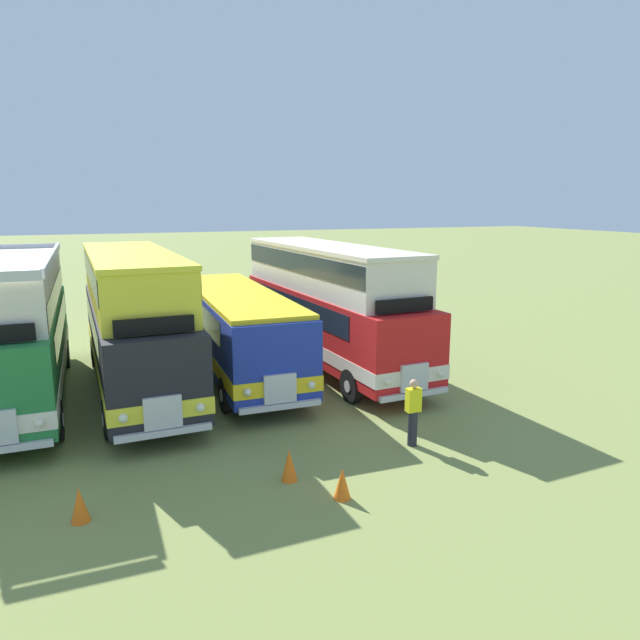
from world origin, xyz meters
The scene contains 9 objects.
ground_plane centered at (0.00, 0.00, 0.00)m, with size 200.00×200.00×0.00m, color olive.
bus_second_in_row centered at (-3.44, 0.18, 2.36)m, with size 2.64×10.73×4.52m.
bus_third_in_row centered at (0.00, -0.11, 2.47)m, with size 2.86×10.95×4.49m.
bus_fourth_in_row centered at (3.44, 0.39, 1.75)m, with size 2.79×10.69×2.99m.
bus_fifth_in_row centered at (6.86, 0.25, 2.47)m, with size 3.18×11.28×4.49m.
cone_near_end centered at (-1.72, -8.04, 0.35)m, with size 0.36×0.36×0.70m, color orange.
cone_mid_row centered at (2.55, -7.93, 0.36)m, with size 0.36×0.36×0.73m, color orange.
cone_far_end centered at (3.31, -9.09, 0.34)m, with size 0.36×0.36×0.67m, color orange.
marshal_person centered at (6.03, -7.30, 0.89)m, with size 0.36×0.24×1.73m.
Camera 1 is at (-1.20, -19.13, 6.03)m, focal length 32.47 mm.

